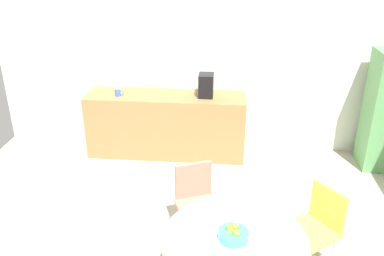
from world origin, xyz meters
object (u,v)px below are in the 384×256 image
round_table (234,252)px  mug_white (118,93)px  chair_yellow (320,220)px  coffee_maker (206,85)px  chair_coral (196,194)px  fruit_bowl (233,233)px

round_table → mug_white: (-1.62, 2.69, 0.33)m
chair_yellow → coffee_maker: size_ratio=2.59×
round_table → chair_coral: (-0.38, 0.91, -0.09)m
chair_yellow → chair_coral: bearing=164.9°
chair_yellow → fruit_bowl: bearing=-143.0°
fruit_bowl → round_table: bearing=-7.8°
round_table → coffee_maker: bearing=98.2°
round_table → coffee_maker: coffee_maker is taller
mug_white → coffee_maker: coffee_maker is taller
mug_white → chair_coral: bearing=-55.0°
round_table → chair_yellow: chair_yellow is taller
round_table → coffee_maker: size_ratio=3.57×
round_table → fruit_bowl: (-0.01, 0.00, 0.18)m
mug_white → chair_yellow: bearing=-41.0°
fruit_bowl → chair_coral: bearing=111.8°
chair_coral → fruit_bowl: (0.37, -0.91, 0.27)m
fruit_bowl → coffee_maker: (-0.39, 2.78, 0.27)m
round_table → chair_yellow: (0.79, 0.60, -0.09)m
round_table → coffee_maker: (-0.40, 2.78, 0.45)m
chair_coral → coffee_maker: coffee_maker is taller
chair_coral → fruit_bowl: 1.02m
chair_coral → coffee_maker: bearing=90.8°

